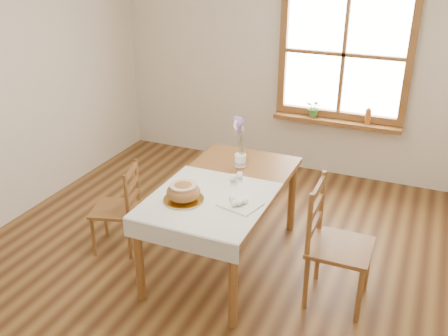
% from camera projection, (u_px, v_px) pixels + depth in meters
% --- Properties ---
extents(ground, '(5.00, 5.00, 0.00)m').
position_uv_depth(ground, '(210.00, 279.00, 4.20)').
color(ground, brown).
rests_on(ground, ground).
extents(room_walls, '(4.60, 5.10, 2.65)m').
position_uv_depth(room_walls, '(207.00, 80.00, 3.48)').
color(room_walls, silver).
rests_on(room_walls, ground).
extents(window, '(1.46, 0.08, 1.46)m').
position_uv_depth(window, '(344.00, 54.00, 5.47)').
color(window, brown).
rests_on(window, ground).
extents(window_sill, '(1.46, 0.20, 0.05)m').
position_uv_depth(window_sill, '(336.00, 122.00, 5.73)').
color(window_sill, brown).
rests_on(window_sill, ground).
extents(dining_table, '(0.90, 1.60, 0.75)m').
position_uv_depth(dining_table, '(224.00, 193.00, 4.17)').
color(dining_table, brown).
rests_on(dining_table, ground).
extents(table_linen, '(0.91, 0.99, 0.01)m').
position_uv_depth(table_linen, '(209.00, 200.00, 3.88)').
color(table_linen, white).
rests_on(table_linen, dining_table).
extents(chair_left, '(0.50, 0.48, 0.82)m').
position_uv_depth(chair_left, '(115.00, 208.00, 4.46)').
color(chair_left, brown).
rests_on(chair_left, ground).
extents(chair_right, '(0.49, 0.47, 0.99)m').
position_uv_depth(chair_right, '(341.00, 246.00, 3.76)').
color(chair_right, brown).
rests_on(chair_right, ground).
extents(bread_plate, '(0.31, 0.31, 0.02)m').
position_uv_depth(bread_plate, '(184.00, 200.00, 3.85)').
color(bread_plate, white).
rests_on(bread_plate, table_linen).
extents(bread_loaf, '(0.26, 0.26, 0.14)m').
position_uv_depth(bread_loaf, '(183.00, 190.00, 3.82)').
color(bread_loaf, '#9F6538').
rests_on(bread_loaf, bread_plate).
extents(egg_napkin, '(0.34, 0.30, 0.01)m').
position_uv_depth(egg_napkin, '(240.00, 204.00, 3.79)').
color(egg_napkin, white).
rests_on(egg_napkin, table_linen).
extents(eggs, '(0.26, 0.25, 0.05)m').
position_uv_depth(eggs, '(240.00, 201.00, 3.78)').
color(eggs, white).
rests_on(eggs, egg_napkin).
extents(salt_shaker, '(0.06, 0.06, 0.09)m').
position_uv_depth(salt_shaker, '(240.00, 177.00, 4.14)').
color(salt_shaker, white).
rests_on(salt_shaker, table_linen).
extents(pepper_shaker, '(0.06, 0.06, 0.10)m').
position_uv_depth(pepper_shaker, '(233.00, 179.00, 4.08)').
color(pepper_shaker, white).
rests_on(pepper_shaker, table_linen).
extents(flower_vase, '(0.11, 0.11, 0.11)m').
position_uv_depth(flower_vase, '(240.00, 161.00, 4.43)').
color(flower_vase, white).
rests_on(flower_vase, dining_table).
extents(lavender_bouquet, '(0.18, 0.18, 0.34)m').
position_uv_depth(lavender_bouquet, '(241.00, 137.00, 4.33)').
color(lavender_bouquet, '#7F5EA7').
rests_on(lavender_bouquet, flower_vase).
extents(potted_plant, '(0.25, 0.27, 0.17)m').
position_uv_depth(potted_plant, '(314.00, 110.00, 5.78)').
color(potted_plant, '#427930').
rests_on(potted_plant, window_sill).
extents(amber_bottle, '(0.07, 0.07, 0.19)m').
position_uv_depth(amber_bottle, '(368.00, 116.00, 5.56)').
color(amber_bottle, '#B26420').
rests_on(amber_bottle, window_sill).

